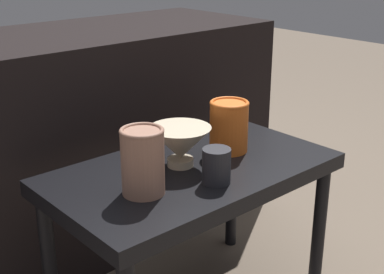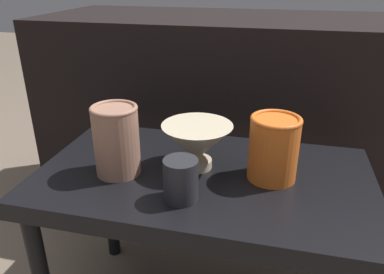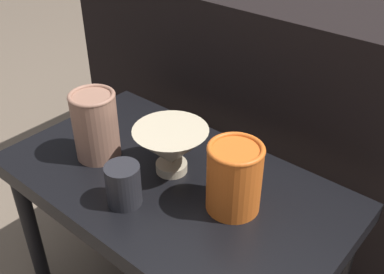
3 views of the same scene
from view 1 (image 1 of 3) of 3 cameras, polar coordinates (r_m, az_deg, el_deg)
name	(u,v)px [view 1 (image 1 of 3)]	position (r m, az deg, el deg)	size (l,w,h in m)	color
table	(192,185)	(1.35, 0.00, -5.13)	(0.71, 0.41, 0.43)	black
couch_backdrop	(81,139)	(1.77, -11.79, -0.22)	(1.28, 0.50, 0.69)	black
bowl	(180,144)	(1.31, -1.27, -0.73)	(0.15, 0.15, 0.10)	#C1B293
vase_textured_left	(143,160)	(1.16, -5.28, -2.51)	(0.10, 0.10, 0.15)	#996B56
vase_colorful_right	(229,125)	(1.40, 3.95, 1.25)	(0.10, 0.10, 0.14)	orange
cup	(216,166)	(1.22, 2.62, -3.10)	(0.07, 0.07, 0.08)	#232328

